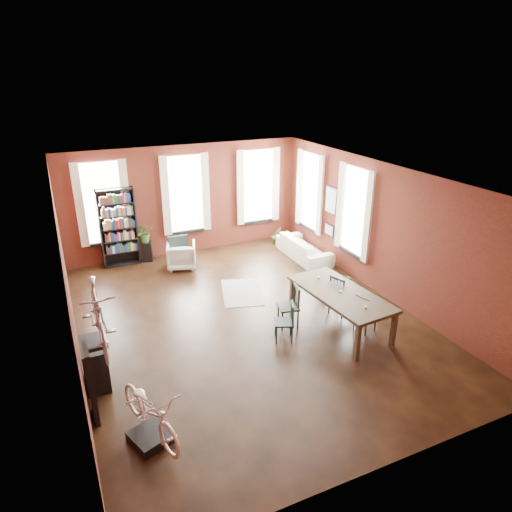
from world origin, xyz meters
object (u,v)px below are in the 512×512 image
white_armchair (181,254)px  cream_sofa (304,245)px  dining_chair_c (366,313)px  plant_stand (147,251)px  bicycle_floor (148,389)px  dining_chair_b (288,307)px  dining_table (339,309)px  bike_trainer (151,437)px  dining_chair_d (341,294)px  dining_chair_a (284,322)px  console_table (95,363)px  bookshelf (118,228)px

white_armchair → cream_sofa: 3.55m
dining_chair_c → plant_stand: size_ratio=1.46×
plant_stand → bicycle_floor: 7.14m
cream_sofa → bicycle_floor: size_ratio=1.30×
dining_chair_b → dining_chair_c: dining_chair_b is taller
dining_table → plant_stand: bearing=114.3°
dining_table → cream_sofa: bearing=66.3°
dining_table → cream_sofa: dining_table is taller
dining_table → bike_trainer: size_ratio=4.47×
dining_table → bike_trainer: (-4.41, -1.61, -0.33)m
plant_stand → dining_chair_d: bearing=-55.5°
white_armchair → bicycle_floor: 6.48m
plant_stand → bicycle_floor: bicycle_floor is taller
dining_chair_a → bicycle_floor: size_ratio=0.52×
dining_chair_a → console_table: (-3.66, 0.15, -0.02)m
dining_chair_d → plant_stand: 5.92m
plant_stand → dining_chair_c: bearing=-59.1°
dining_table → console_table: size_ratio=3.03×
dining_chair_c → bicycle_floor: 5.00m
white_armchair → bicycle_floor: bicycle_floor is taller
dining_chair_a → console_table: bearing=-68.9°
console_table → plant_stand: size_ratio=1.40×
dining_table → white_armchair: dining_table is taller
bookshelf → plant_stand: 1.08m
dining_chair_d → bike_trainer: (-4.77, -2.08, -0.39)m
dining_chair_c → plant_stand: bearing=16.0°
cream_sofa → bicycle_floor: (-5.63, -5.30, 0.55)m
console_table → bookshelf: bearing=76.2°
bookshelf → white_armchair: bookshelf is taller
dining_chair_d → bicycle_floor: bearing=93.8°
dining_chair_a → dining_table: bearing=112.3°
cream_sofa → plant_stand: cream_sofa is taller
console_table → dining_chair_a: bearing=-2.3°
console_table → dining_chair_d: bearing=3.2°
dining_chair_b → dining_chair_c: (1.40, -0.84, -0.04)m
dining_chair_a → bookshelf: 5.89m
dining_chair_a → cream_sofa: (2.57, 3.65, -0.01)m
dining_chair_d → white_armchair: bearing=12.7°
bike_trainer → bicycle_floor: 0.88m
bicycle_floor → bookshelf: bearing=68.0°
console_table → plant_stand: (1.99, 5.18, -0.11)m
dining_table → bicycle_floor: bearing=-164.4°
dining_table → dining_chair_b: size_ratio=2.64×
dining_chair_b → plant_stand: dining_chair_b is taller
cream_sofa → plant_stand: bearing=68.4°
bike_trainer → bicycle_floor: size_ratio=0.34×
dining_table → cream_sofa: size_ratio=1.17×
dining_table → dining_chair_a: 1.32m
dining_table → dining_chair_c: dining_chair_c is taller
plant_stand → bicycle_floor: (-1.39, -6.97, 0.67)m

